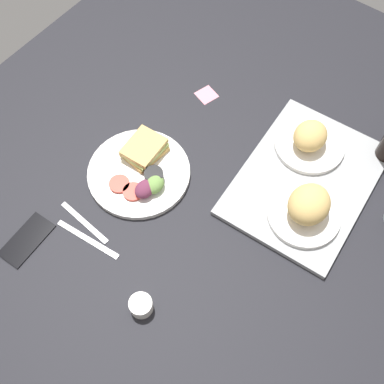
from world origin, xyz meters
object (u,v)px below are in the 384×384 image
(bread_plate_far, at_px, (307,208))
(fork, at_px, (84,222))
(plate_with_salad, at_px, (141,170))
(sticky_note, at_px, (207,95))
(knife, at_px, (88,239))
(espresso_cup, at_px, (141,305))
(cell_phone, at_px, (27,239))
(bread_plate_near, at_px, (310,140))
(serving_tray, at_px, (305,181))

(bread_plate_far, distance_m, fork, 0.58)
(plate_with_salad, xyz_separation_m, sticky_note, (-0.33, -0.02, -0.02))
(bread_plate_far, distance_m, plate_with_salad, 0.45)
(knife, distance_m, sticky_note, 0.57)
(plate_with_salad, bearing_deg, knife, 3.83)
(espresso_cup, height_order, fork, espresso_cup)
(plate_with_salad, bearing_deg, cell_phone, -18.07)
(bread_plate_near, height_order, plate_with_salad, bread_plate_near)
(knife, bearing_deg, serving_tray, 47.75)
(serving_tray, bearing_deg, fork, -41.37)
(bread_plate_far, relative_size, knife, 1.01)
(serving_tray, xyz_separation_m, fork, (0.45, -0.40, -0.01))
(fork, bearing_deg, serving_tray, 53.36)
(bread_plate_near, height_order, cell_phone, bread_plate_near)
(bread_plate_far, height_order, espresso_cup, bread_plate_far)
(bread_plate_far, distance_m, cell_phone, 0.72)
(plate_with_salad, relative_size, knife, 1.49)
(espresso_cup, distance_m, cell_phone, 0.35)
(bread_plate_far, relative_size, cell_phone, 1.33)
(cell_phone, bearing_deg, bread_plate_far, 129.22)
(knife, bearing_deg, cell_phone, -148.14)
(bread_plate_far, height_order, cell_phone, bread_plate_far)
(fork, bearing_deg, bread_plate_far, 43.23)
(fork, bearing_deg, knife, -32.14)
(bread_plate_near, distance_m, bread_plate_far, 0.22)
(sticky_note, bearing_deg, knife, 3.74)
(cell_phone, bearing_deg, sticky_note, 169.65)
(bread_plate_near, bearing_deg, sticky_note, -88.16)
(serving_tray, distance_m, bread_plate_near, 0.12)
(fork, distance_m, knife, 0.05)
(cell_phone, bearing_deg, bread_plate_near, 144.54)
(bread_plate_near, bearing_deg, espresso_cup, -7.46)
(sticky_note, bearing_deg, serving_tray, 77.75)
(bread_plate_near, bearing_deg, bread_plate_far, 27.99)
(bread_plate_far, relative_size, espresso_cup, 3.41)
(bread_plate_near, xyz_separation_m, fork, (0.55, -0.35, -0.04))
(fork, height_order, sticky_note, fork)
(bread_plate_near, height_order, bread_plate_far, bread_plate_far)
(plate_with_salad, bearing_deg, espresso_cup, 39.73)
(bread_plate_far, height_order, plate_with_salad, bread_plate_far)
(serving_tray, xyz_separation_m, cell_phone, (0.58, -0.48, -0.00))
(serving_tray, bearing_deg, sticky_note, -102.25)
(bread_plate_far, distance_m, espresso_cup, 0.48)
(bread_plate_near, distance_m, cell_phone, 0.80)
(espresso_cup, xyz_separation_m, fork, (-0.08, -0.26, -0.02))
(knife, bearing_deg, bread_plate_near, 56.49)
(bread_plate_near, height_order, sticky_note, bread_plate_near)
(knife, relative_size, sticky_note, 3.39)
(serving_tray, xyz_separation_m, knife, (0.48, -0.36, -0.01))
(fork, height_order, knife, same)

